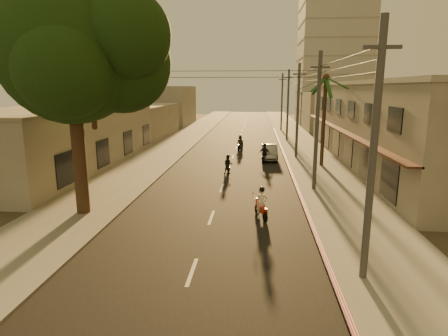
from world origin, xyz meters
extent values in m
plane|color=#383023|center=(0.00, 0.00, 0.00)|extent=(160.00, 160.00, 0.00)
cube|color=black|center=(0.00, 20.00, 0.01)|extent=(10.00, 140.00, 0.02)
cube|color=slate|center=(7.50, 20.00, 0.06)|extent=(5.00, 140.00, 0.12)
cube|color=slate|center=(-7.50, 20.00, 0.06)|extent=(5.00, 140.00, 0.12)
cube|color=red|center=(5.10, 15.00, 0.10)|extent=(0.20, 60.00, 0.20)
cube|color=gray|center=(14.00, 18.00, 3.50)|extent=(8.00, 34.00, 7.00)
cube|color=#A09C90|center=(14.00, 18.00, 7.15)|extent=(8.20, 34.20, 0.30)
cube|color=#3D2018|center=(9.70, 18.00, 3.10)|extent=(0.80, 34.00, 0.12)
cube|color=#A09C90|center=(-14.00, 14.00, 2.50)|extent=(8.00, 24.00, 5.00)
cube|color=gray|center=(-14.00, 14.00, 5.10)|extent=(8.20, 24.20, 0.20)
cube|color=#B7B5B2|center=(16.00, 56.00, 14.00)|extent=(12.00, 12.00, 28.00)
cylinder|color=black|center=(-7.00, 2.00, 3.00)|extent=(0.70, 0.70, 6.00)
cylinder|color=black|center=(-6.20, 2.40, 6.00)|extent=(1.22, 2.17, 3.04)
cylinder|color=black|center=(-7.60, 1.70, 6.20)|extent=(1.31, 1.49, 2.73)
sphere|color=black|center=(-7.00, 2.00, 8.50)|extent=(7.20, 7.20, 7.20)
sphere|color=black|center=(-4.80, 3.00, 8.00)|extent=(5.20, 5.20, 5.20)
sphere|color=black|center=(-8.80, 2.80, 8.20)|extent=(4.80, 4.80, 4.80)
sphere|color=black|center=(-6.40, 0.20, 7.60)|extent=(4.60, 4.60, 4.60)
sphere|color=black|center=(-4.00, 1.50, 9.20)|extent=(4.40, 4.40, 4.40)
sphere|color=black|center=(-9.40, 0.80, 9.00)|extent=(4.00, 4.00, 4.00)
sphere|color=black|center=(-5.80, 4.40, 9.60)|extent=(4.40, 4.40, 4.40)
cylinder|color=black|center=(8.00, 16.00, 3.80)|extent=(0.32, 0.32, 7.60)
sphere|color=black|center=(8.00, 16.00, 7.60)|extent=(0.60, 0.60, 0.60)
cylinder|color=#38383A|center=(6.20, -4.00, 4.50)|extent=(0.26, 0.26, 9.00)
cube|color=#38383A|center=(6.20, -4.00, 8.00)|extent=(1.20, 0.12, 0.12)
cylinder|color=#38383A|center=(6.20, 8.00, 4.50)|extent=(0.26, 0.26, 9.00)
cube|color=#38383A|center=(6.20, 8.00, 8.00)|extent=(1.20, 0.12, 0.12)
cylinder|color=#38383A|center=(6.20, 20.00, 4.50)|extent=(0.26, 0.26, 9.00)
cube|color=#38383A|center=(6.20, 20.00, 8.00)|extent=(1.20, 0.12, 0.12)
cylinder|color=#38383A|center=(6.20, 32.00, 4.50)|extent=(0.26, 0.26, 9.00)
cube|color=#38383A|center=(6.20, 32.00, 8.00)|extent=(1.20, 0.12, 0.12)
cylinder|color=#38383A|center=(6.20, 44.00, 4.50)|extent=(0.26, 0.26, 9.00)
cube|color=#38383A|center=(6.20, 44.00, 8.00)|extent=(1.20, 0.12, 0.12)
cube|color=#A09C90|center=(14.00, 45.00, 3.00)|extent=(8.00, 14.00, 6.00)
cube|color=#A09C90|center=(-14.00, 34.00, 2.20)|extent=(8.00, 14.00, 4.40)
cube|color=#A09C90|center=(-14.00, 52.00, 3.50)|extent=(8.00, 14.00, 7.00)
cylinder|color=black|center=(2.41, 2.77, 0.27)|extent=(0.27, 0.55, 0.55)
cylinder|color=black|center=(2.82, 1.62, 0.27)|extent=(0.27, 0.55, 0.55)
cube|color=#A3200C|center=(2.64, 2.13, 0.54)|extent=(0.62, 1.10, 0.29)
cube|color=#A3200C|center=(2.48, 2.58, 0.68)|extent=(0.31, 0.19, 0.58)
cylinder|color=silver|center=(2.44, 2.69, 1.02)|extent=(0.52, 0.22, 0.04)
imported|color=silver|center=(2.64, 2.13, 0.82)|extent=(0.84, 0.77, 1.64)
sphere|color=black|center=(2.64, 2.13, 1.59)|extent=(0.29, 0.29, 0.29)
sphere|color=silver|center=(2.19, 2.58, 1.27)|extent=(0.12, 0.12, 0.12)
sphere|color=silver|center=(2.70, 2.77, 1.27)|extent=(0.12, 0.12, 0.12)
cylinder|color=black|center=(0.02, 13.02, 0.25)|extent=(0.15, 0.50, 0.49)
cylinder|color=black|center=(0.16, 11.93, 0.25)|extent=(0.15, 0.50, 0.49)
cube|color=black|center=(0.10, 12.41, 0.49)|extent=(0.37, 1.00, 0.27)
cube|color=black|center=(0.04, 12.85, 0.62)|extent=(0.27, 0.12, 0.53)
cylinder|color=silver|center=(0.03, 12.95, 0.93)|extent=(0.49, 0.10, 0.04)
imported|color=black|center=(0.10, 12.41, 0.74)|extent=(0.86, 0.74, 1.48)
sphere|color=black|center=(0.10, 12.41, 1.43)|extent=(0.27, 0.27, 0.27)
cylinder|color=black|center=(3.17, 17.75, 0.29)|extent=(0.22, 0.59, 0.58)
cylinder|color=black|center=(2.92, 16.48, 0.29)|extent=(0.22, 0.59, 0.58)
cube|color=black|center=(3.03, 17.04, 0.57)|extent=(0.51, 1.18, 0.31)
cube|color=black|center=(3.13, 17.55, 0.73)|extent=(0.33, 0.16, 0.62)
cylinder|color=silver|center=(3.16, 17.67, 1.09)|extent=(0.57, 0.15, 0.04)
imported|color=black|center=(3.03, 17.04, 0.87)|extent=(1.19, 0.82, 1.75)
sphere|color=black|center=(3.03, 17.04, 1.70)|extent=(0.31, 0.31, 0.31)
cylinder|color=black|center=(0.71, 24.50, 0.27)|extent=(0.23, 0.54, 0.54)
cylinder|color=black|center=(0.40, 23.34, 0.27)|extent=(0.23, 0.54, 0.54)
cube|color=black|center=(0.54, 23.85, 0.53)|extent=(0.53, 1.09, 0.29)
cube|color=black|center=(0.66, 24.32, 0.67)|extent=(0.30, 0.17, 0.58)
cylinder|color=silver|center=(0.69, 24.43, 1.01)|extent=(0.52, 0.17, 0.04)
imported|color=black|center=(0.54, 23.85, 0.81)|extent=(1.04, 0.90, 1.61)
sphere|color=black|center=(0.54, 23.85, 1.56)|extent=(0.29, 0.29, 0.29)
imported|color=gray|center=(3.56, 18.93, 0.70)|extent=(1.53, 4.25, 1.40)
camera|label=1|loc=(2.32, -16.67, 6.75)|focal=30.00mm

